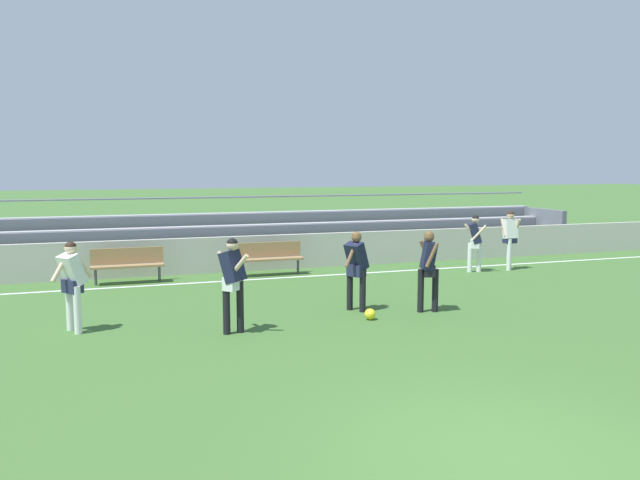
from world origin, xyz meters
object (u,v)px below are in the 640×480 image
at_px(bleacher_stand, 242,235).
at_px(player_dark_deep_cover, 233,277).
at_px(bench_far_left, 270,255).
at_px(soccer_ball, 370,314).
at_px(player_dark_pressing_high, 475,239).
at_px(bench_far_right, 127,262).
at_px(player_white_dropping_back, 510,235).
at_px(player_white_challenging, 72,278).
at_px(player_dark_on_ball, 356,264).
at_px(player_dark_overlapping, 429,264).

height_order(bleacher_stand, player_dark_deep_cover, bleacher_stand).
height_order(bench_far_left, soccer_ball, bench_far_left).
distance_m(bench_far_left, player_dark_deep_cover, 6.06).
distance_m(bleacher_stand, player_dark_pressing_high, 7.26).
distance_m(bench_far_left, bench_far_right, 3.75).
relative_size(player_white_dropping_back, player_white_challenging, 1.03).
bearing_deg(player_dark_deep_cover, bleacher_stand, 77.50).
distance_m(player_dark_on_ball, player_dark_deep_cover, 2.89).
bearing_deg(player_white_challenging, player_dark_on_ball, -0.87).
distance_m(bench_far_right, player_dark_overlapping, 7.84).
xyz_separation_m(bench_far_right, player_dark_overlapping, (5.76, -5.30, 0.45)).
height_order(player_dark_overlapping, player_dark_deep_cover, player_dark_deep_cover).
relative_size(bench_far_left, soccer_ball, 8.18).
height_order(bench_far_right, player_dark_overlapping, player_dark_overlapping).
bearing_deg(player_dark_overlapping, bench_far_right, 137.37).
bearing_deg(player_dark_deep_cover, player_white_challenging, 159.71).
height_order(bench_far_left, player_dark_deep_cover, player_dark_deep_cover).
height_order(bench_far_left, player_dark_on_ball, player_dark_on_ball).
bearing_deg(bleacher_stand, bench_far_left, -87.02).
distance_m(player_dark_deep_cover, player_white_challenging, 2.89).
relative_size(player_dark_pressing_high, player_white_dropping_back, 0.95).
height_order(player_dark_deep_cover, player_white_challenging, player_dark_deep_cover).
xyz_separation_m(bleacher_stand, player_dark_deep_cover, (-1.93, -8.71, 0.23)).
bearing_deg(player_dark_deep_cover, soccer_ball, 2.71).
distance_m(bench_far_right, player_white_challenging, 4.80).
xyz_separation_m(bleacher_stand, player_dark_overlapping, (2.17, -8.34, 0.20)).
height_order(bleacher_stand, player_dark_on_ball, bleacher_stand).
relative_size(bench_far_left, bench_far_right, 1.00).
distance_m(player_white_dropping_back, player_dark_deep_cover, 9.85).
relative_size(bleacher_stand, bench_far_left, 12.86).
distance_m(bench_far_left, player_white_dropping_back, 6.93).
relative_size(player_dark_on_ball, player_dark_pressing_high, 1.03).
bearing_deg(player_white_challenging, soccer_ball, -9.17).
relative_size(bench_far_right, player_dark_deep_cover, 1.05).
bearing_deg(bleacher_stand, player_white_dropping_back, -32.41).
xyz_separation_m(bleacher_stand, player_white_dropping_back, (6.93, -4.40, 0.22)).
height_order(bleacher_stand, player_white_challenging, bleacher_stand).
height_order(bench_far_left, player_white_dropping_back, player_white_dropping_back).
bearing_deg(player_white_challenging, player_white_dropping_back, 15.92).
xyz_separation_m(player_dark_on_ball, player_white_dropping_back, (6.13, 3.38, 0.03)).
bearing_deg(soccer_ball, player_white_challenging, 170.83).
distance_m(bleacher_stand, player_dark_on_ball, 7.83).
distance_m(player_dark_overlapping, player_white_challenging, 6.84).
bearing_deg(player_white_dropping_back, soccer_ball, -145.83).
bearing_deg(soccer_ball, bench_far_right, 128.30).
distance_m(player_white_dropping_back, soccer_ball, 7.49).
bearing_deg(bench_far_left, player_white_challenging, -135.86).
xyz_separation_m(player_dark_on_ball, soccer_ball, (-0.02, -0.79, -0.87)).
bearing_deg(player_dark_on_ball, player_dark_overlapping, -22.27).
bearing_deg(player_white_challenging, player_dark_deep_cover, -20.29).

